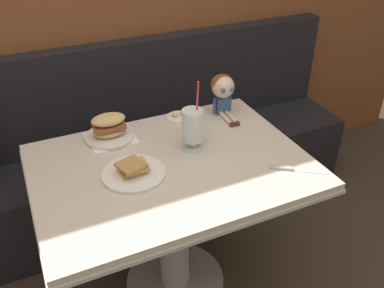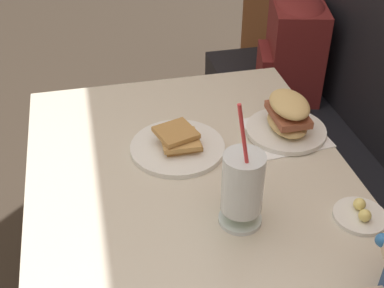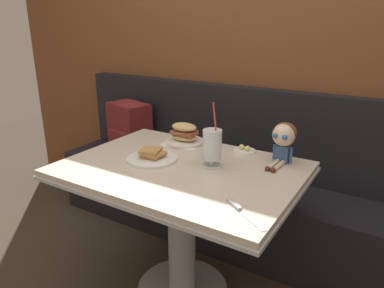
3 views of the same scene
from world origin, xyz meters
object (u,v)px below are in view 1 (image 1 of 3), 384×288
object	(u,v)px
toast_plate	(133,171)
milkshake_glass	(193,127)
butter_saucer	(179,116)
seated_doll	(223,89)
sandwich_plate	(109,129)
butter_knife	(290,169)

from	to	relation	value
toast_plate	milkshake_glass	distance (m)	0.31
milkshake_glass	butter_saucer	bearing A→B (deg)	79.39
milkshake_glass	butter_saucer	size ratio (longest dim) A/B	2.63
milkshake_glass	butter_saucer	distance (m)	0.28
milkshake_glass	seated_doll	size ratio (longest dim) A/B	1.43
toast_plate	sandwich_plate	size ratio (longest dim) A/B	1.14
toast_plate	butter_saucer	bearing A→B (deg)	45.45
milkshake_glass	sandwich_plate	size ratio (longest dim) A/B	1.43
milkshake_glass	sandwich_plate	world-z (taller)	milkshake_glass
butter_saucer	milkshake_glass	bearing A→B (deg)	-100.61
toast_plate	seated_doll	bearing A→B (deg)	28.94
milkshake_glass	seated_doll	distance (m)	0.35
sandwich_plate	butter_saucer	distance (m)	0.35
milkshake_glass	butter_knife	world-z (taller)	milkshake_glass
sandwich_plate	butter_knife	size ratio (longest dim) A/B	1.07
toast_plate	sandwich_plate	distance (m)	0.31
butter_knife	milkshake_glass	bearing A→B (deg)	132.27
toast_plate	butter_knife	distance (m)	0.62
milkshake_glass	seated_doll	world-z (taller)	milkshake_glass
toast_plate	milkshake_glass	xyz separation A→B (m)	(0.29, 0.08, 0.08)
butter_saucer	sandwich_plate	bearing A→B (deg)	-173.41
butter_knife	butter_saucer	bearing A→B (deg)	112.04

